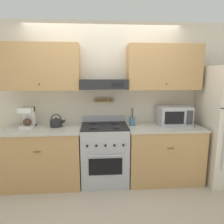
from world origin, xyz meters
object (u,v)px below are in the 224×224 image
Objects in this scene: tea_kettle at (56,122)px; utensil_crock at (132,121)px; stove_range at (105,153)px; microwave at (174,115)px; coffee_maker at (28,117)px.

tea_kettle is 1.20m from utensil_crock.
utensil_crock is (1.20, 0.00, 0.00)m from tea_kettle.
stove_range is 0.91m from tea_kettle.
utensil_crock is (0.45, 0.07, 0.51)m from stove_range.
microwave reaches higher than utensil_crock.
utensil_crock is at bearing -1.09° from coffee_maker.
coffee_maker reaches higher than microwave.
utensil_crock is (1.65, -0.03, -0.08)m from coffee_maker.
stove_range is 3.30× the size of coffee_maker.
microwave reaches higher than stove_range.
stove_range is 3.59× the size of utensil_crock.
tea_kettle is at bearing 174.39° from stove_range.
tea_kettle is 0.85× the size of utensil_crock.
microwave is 1.77× the size of utensil_crock.
microwave is (2.34, -0.01, -0.00)m from coffee_maker.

